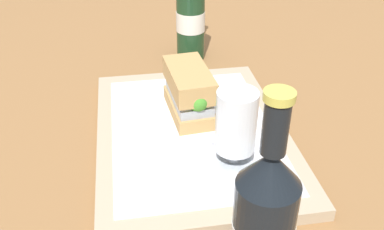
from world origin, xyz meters
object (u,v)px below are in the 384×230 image
Objects in this scene: plate at (190,116)px; beer_glass at (236,127)px; sandwich at (191,92)px; beer_bottle at (263,229)px; second_bottle at (191,15)px.

plate is 1.52× the size of beer_glass.
plate is at bearing -161.25° from beer_glass.
sandwich is 0.51× the size of beer_bottle.
beer_bottle is (0.21, -0.02, 0.02)m from beer_glass.
beer_bottle is at bearing 3.44° from plate.
second_bottle reaches higher than beer_glass.
second_bottle is at bearing 166.00° from sandwich.
sandwich is at bearing 4.88° from plate.
plate is at bearing -176.56° from beer_bottle.
beer_glass is at bearing 18.75° from plate.
plate is at bearing -9.28° from second_bottle.
beer_glass is 0.21m from beer_bottle.
sandwich is 0.34m from beer_bottle.
second_bottle is (-0.64, 0.03, 0.00)m from beer_bottle.
second_bottle is at bearing 170.72° from plate.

